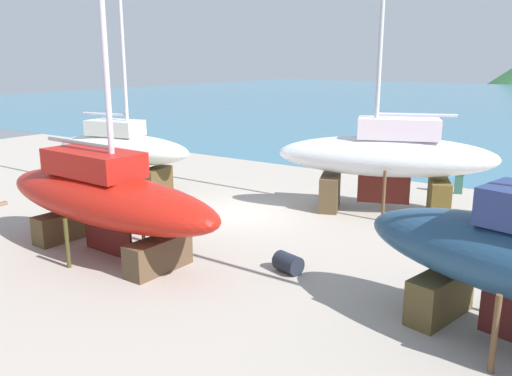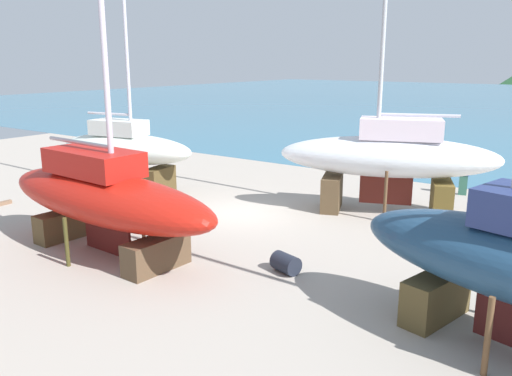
{
  "view_description": "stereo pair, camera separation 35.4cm",
  "coord_description": "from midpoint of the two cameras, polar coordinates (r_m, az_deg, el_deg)",
  "views": [
    {
      "loc": [
        11.45,
        -15.61,
        5.76
      ],
      "look_at": [
        2.02,
        -1.77,
        1.65
      ],
      "focal_mm": 36.79,
      "sensor_mm": 36.0,
      "label": 1
    },
    {
      "loc": [
        11.74,
        -15.41,
        5.76
      ],
      "look_at": [
        2.02,
        -1.77,
        1.65
      ],
      "focal_mm": 36.79,
      "sensor_mm": 36.0,
      "label": 2
    }
  ],
  "objects": [
    {
      "name": "worker",
      "position": [
        24.58,
        22.06,
        1.32
      ],
      "size": [
        0.49,
        0.35,
        1.71
      ],
      "rotation": [
        0.0,
        0.0,
        1.83
      ],
      "color": "#346956",
      "rests_on": "ground"
    },
    {
      "name": "ground_plane",
      "position": [
        17.41,
        -8.92,
        -5.71
      ],
      "size": [
        52.33,
        52.33,
        0.0
      ],
      "primitive_type": "plane",
      "color": "#A79D91"
    },
    {
      "name": "barrel_ochre",
      "position": [
        14.71,
        3.95,
        -8.16
      ],
      "size": [
        0.89,
        0.74,
        0.54
      ],
      "primitive_type": "cylinder",
      "rotation": [
        1.57,
        0.0,
        4.42
      ],
      "color": "#1F2430",
      "rests_on": "ground"
    },
    {
      "name": "sailboat_far_slipway",
      "position": [
        16.31,
        -15.59,
        -0.82
      ],
      "size": [
        8.95,
        2.91,
        13.41
      ],
      "rotation": [
        0.0,
        0.0,
        -0.04
      ],
      "color": "brown",
      "rests_on": "ground"
    },
    {
      "name": "barrel_rust_near",
      "position": [
        28.32,
        -12.03,
        2.69
      ],
      "size": [
        0.72,
        0.72,
        0.93
      ],
      "primitive_type": "cylinder",
      "rotation": [
        0.0,
        0.0,
        1.46
      ],
      "color": "brown",
      "rests_on": "ground"
    },
    {
      "name": "sailboat_small_center",
      "position": [
        20.48,
        14.7,
        3.24
      ],
      "size": [
        8.44,
        5.02,
        12.19
      ],
      "rotation": [
        0.0,
        0.0,
        3.51
      ],
      "color": "brown",
      "rests_on": "ground"
    },
    {
      "name": "sailboat_mid_port",
      "position": [
        23.73,
        -13.57,
        4.06
      ],
      "size": [
        6.86,
        3.35,
        11.51
      ],
      "rotation": [
        0.0,
        0.0,
        0.2
      ],
      "color": "#4E3C20",
      "rests_on": "ground"
    }
  ]
}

